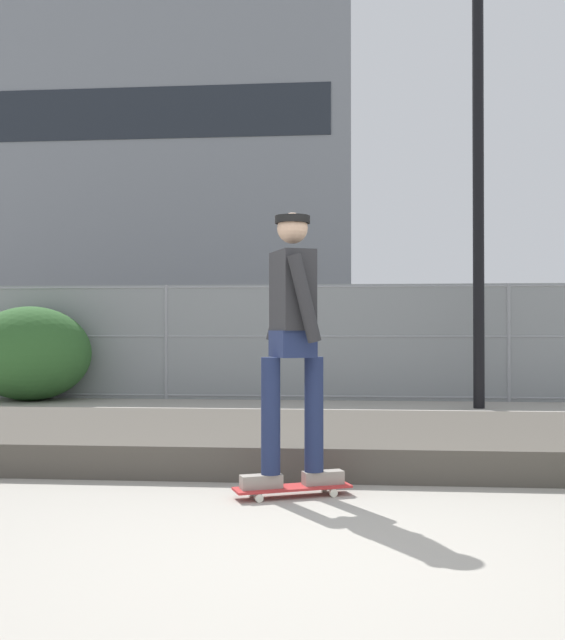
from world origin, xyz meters
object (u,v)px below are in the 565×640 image
object	(u,v)px
skateboard	(293,488)
parked_car_near	(86,343)
street_lamp	(478,82)
shrub_left	(30,353)
skater	(292,329)

from	to	relation	value
skateboard	parked_car_near	size ratio (longest dim) A/B	0.18
skateboard	street_lamp	bearing A→B (deg)	69.00
skateboard	shrub_left	size ratio (longest dim) A/B	0.42
skater	street_lamp	xyz separation A→B (m)	(2.25, 5.86, 3.56)
skater	shrub_left	xyz separation A→B (m)	(-4.65, 6.40, -0.39)
skater	street_lamp	world-z (taller)	street_lamp
parked_car_near	skateboard	bearing A→B (deg)	-63.63
skateboard	shrub_left	bearing A→B (deg)	126.00
parked_car_near	street_lamp	bearing A→B (deg)	-32.06
street_lamp	parked_car_near	distance (m)	9.62
skater	shrub_left	bearing A→B (deg)	126.00
street_lamp	shrub_left	size ratio (longest dim) A/B	3.96
skater	parked_car_near	size ratio (longest dim) A/B	0.41
skateboard	street_lamp	world-z (taller)	street_lamp
parked_car_near	shrub_left	xyz separation A→B (m)	(0.57, -4.13, -0.09)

